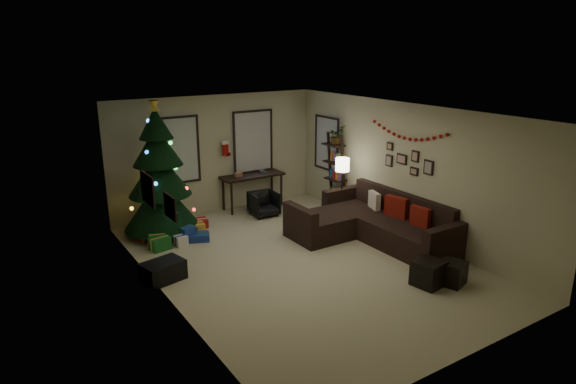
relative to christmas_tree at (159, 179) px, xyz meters
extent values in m
plane|color=#BBB38E|center=(1.62, -2.72, -1.18)|extent=(7.00, 7.00, 0.00)
plane|color=white|center=(1.62, -2.72, 1.52)|extent=(7.00, 7.00, 0.00)
plane|color=#C0BA92|center=(1.62, 0.78, 0.17)|extent=(5.00, 0.00, 5.00)
plane|color=#C0BA92|center=(1.62, -6.22, 0.17)|extent=(5.00, 0.00, 5.00)
plane|color=#C0BA92|center=(-0.88, -2.72, 0.17)|extent=(0.00, 7.00, 7.00)
plane|color=#C0BA92|center=(4.12, -2.72, 0.17)|extent=(0.00, 7.00, 7.00)
cube|color=#728CB2|center=(0.67, 0.75, 0.37)|extent=(0.94, 0.02, 1.35)
cube|color=beige|center=(0.67, 0.75, 0.37)|extent=(0.94, 0.03, 1.35)
cube|color=#728CB2|center=(2.57, 0.75, 0.37)|extent=(0.94, 0.02, 1.35)
cube|color=beige|center=(2.57, 0.75, 0.37)|extent=(0.94, 0.03, 1.35)
cube|color=#728CB2|center=(4.09, -0.17, 0.32)|extent=(0.05, 0.27, 1.17)
cube|color=beige|center=(4.09, -0.17, 0.32)|extent=(0.05, 0.45, 1.17)
cylinder|color=black|center=(0.00, 0.00, -1.01)|extent=(0.11, 0.11, 0.34)
cone|color=black|center=(0.00, 0.00, -0.50)|extent=(1.53, 1.53, 1.07)
cone|color=black|center=(0.00, 0.00, 0.12)|extent=(1.26, 1.26, 0.90)
cone|color=black|center=(0.00, 0.00, 0.68)|extent=(0.99, 0.99, 0.79)
cone|color=black|center=(0.00, 0.00, 1.13)|extent=(0.67, 0.67, 0.62)
cylinder|color=maroon|center=(0.00, 0.00, -1.15)|extent=(1.24, 1.24, 0.04)
cube|color=gold|center=(0.57, -0.37, -1.07)|extent=(0.35, 0.28, 0.22)
cube|color=navy|center=(0.27, -0.67, -1.03)|extent=(0.28, 0.25, 0.30)
cube|color=maroon|center=(0.82, -0.07, -1.09)|extent=(0.25, 0.30, 0.18)
cube|color=#14591E|center=(-0.33, -0.62, -1.05)|extent=(0.30, 0.22, 0.25)
cube|color=silver|center=(0.07, -0.82, -1.08)|extent=(0.22, 0.22, 0.20)
cube|color=gold|center=(-0.43, -0.17, -1.04)|extent=(0.26, 0.26, 0.28)
cube|color=navy|center=(0.47, -0.77, -1.10)|extent=(0.40, 0.30, 0.15)
cube|color=maroon|center=(0.04, 0.17, -1.06)|extent=(0.29, 0.26, 0.23)
cube|color=#14591E|center=(-0.35, -0.80, -1.05)|extent=(0.36, 0.27, 0.25)
cube|color=black|center=(3.65, -2.78, -0.94)|extent=(1.00, 2.67, 0.47)
cube|color=black|center=(4.05, -2.78, -0.48)|extent=(0.20, 2.67, 0.46)
cube|color=black|center=(3.65, -4.22, -0.81)|extent=(1.00, 0.20, 0.73)
cube|color=black|center=(3.65, -1.35, -0.81)|extent=(1.00, 0.20, 0.73)
cube|color=black|center=(2.67, -1.95, -0.94)|extent=(0.94, 1.00, 0.47)
cube|color=black|center=(2.11, -1.95, -0.81)|extent=(0.18, 1.00, 0.73)
cube|color=maroon|center=(3.83, -3.45, -0.54)|extent=(0.15, 0.42, 0.41)
cube|color=maroon|center=(3.83, -2.82, -0.54)|extent=(0.23, 0.50, 0.48)
cube|color=beige|center=(3.83, -2.18, -0.55)|extent=(0.21, 0.40, 0.38)
cube|color=black|center=(2.84, -4.60, -0.97)|extent=(0.50, 0.50, 0.42)
cube|color=black|center=(3.20, -4.76, -0.98)|extent=(0.51, 0.51, 0.38)
cube|color=black|center=(2.40, 0.50, -0.38)|extent=(1.52, 0.54, 0.05)
cylinder|color=black|center=(1.73, 0.28, -0.80)|extent=(0.05, 0.05, 0.76)
cylinder|color=black|center=(1.73, 0.72, -0.80)|extent=(0.05, 0.05, 0.76)
cylinder|color=black|center=(3.07, 0.28, -0.80)|extent=(0.05, 0.05, 0.76)
cylinder|color=black|center=(3.07, 0.72, -0.80)|extent=(0.05, 0.05, 0.76)
imported|color=black|center=(2.33, -0.15, -0.90)|extent=(0.58, 0.54, 0.56)
cube|color=black|center=(3.94, -1.00, -0.25)|extent=(0.05, 0.05, 1.85)
cube|color=black|center=(3.94, -0.51, -0.25)|extent=(0.05, 0.05, 1.85)
cube|color=black|center=(3.91, -0.76, -0.82)|extent=(0.30, 0.51, 0.03)
cube|color=black|center=(3.91, -0.76, -0.41)|extent=(0.30, 0.51, 0.03)
cube|color=black|center=(3.91, -0.76, 0.00)|extent=(0.30, 0.51, 0.03)
cube|color=black|center=(3.91, -0.76, 0.42)|extent=(0.30, 0.51, 0.03)
imported|color=#4C4C4C|center=(3.92, -0.72, 0.68)|extent=(0.66, 0.62, 0.58)
cylinder|color=black|center=(3.57, -1.41, -1.16)|extent=(0.25, 0.25, 0.03)
cylinder|color=black|center=(3.57, -1.41, -0.55)|extent=(0.03, 0.03, 1.20)
cylinder|color=white|center=(3.57, -1.41, 0.12)|extent=(0.30, 0.30, 0.28)
cube|color=black|center=(-0.86, -2.05, 0.42)|extent=(0.04, 0.60, 0.50)
cube|color=tan|center=(-0.86, -2.05, 0.42)|extent=(0.01, 0.54, 0.45)
cube|color=black|center=(-0.86, -3.05, 0.40)|extent=(0.04, 0.45, 0.35)
cube|color=#C0BA92|center=(-0.86, -3.05, 0.40)|extent=(0.01, 0.41, 0.31)
cube|color=black|center=(4.10, -3.32, 0.37)|extent=(0.03, 0.22, 0.28)
cube|color=black|center=(4.10, -2.97, 0.52)|extent=(0.03, 0.18, 0.22)
cube|color=black|center=(4.10, -2.97, 0.22)|extent=(0.03, 0.20, 0.16)
cube|color=black|center=(4.10, -2.62, 0.40)|extent=(0.03, 0.26, 0.20)
cube|color=black|center=(4.10, -2.27, 0.30)|extent=(0.03, 0.18, 0.24)
cube|color=black|center=(4.10, -2.27, 0.60)|extent=(0.03, 0.16, 0.16)
cube|color=#990F0C|center=(1.47, 0.86, 0.37)|extent=(0.14, 0.04, 0.30)
cube|color=white|center=(1.47, 0.86, 0.52)|extent=(0.16, 0.05, 0.08)
cube|color=#990F0C|center=(1.54, 0.86, 0.24)|extent=(0.10, 0.04, 0.08)
cube|color=#990F0C|center=(1.80, 0.65, 0.30)|extent=(0.14, 0.04, 0.30)
cube|color=white|center=(1.80, 0.65, 0.45)|extent=(0.16, 0.05, 0.08)
cube|color=#990F0C|center=(1.87, 0.65, 0.17)|extent=(0.10, 0.04, 0.08)
cube|color=black|center=(-0.73, -2.10, -1.01)|extent=(0.75, 0.59, 0.34)
camera|label=1|loc=(-3.09, -9.59, 2.61)|focal=31.24mm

